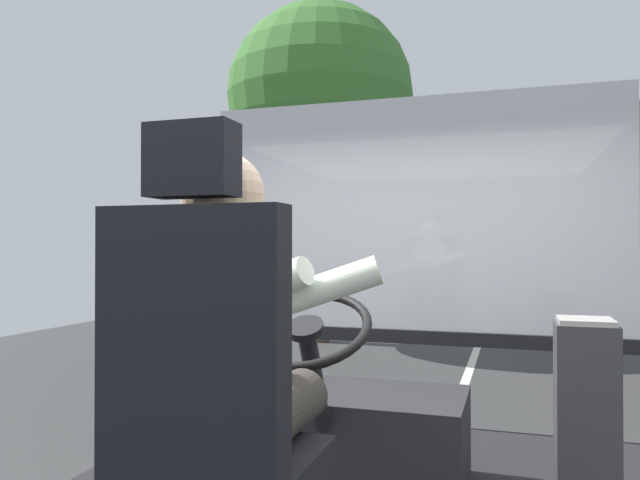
% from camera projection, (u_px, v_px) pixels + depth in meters
% --- Properties ---
extents(ground, '(18.00, 44.00, 0.06)m').
position_uv_depth(ground, '(477.00, 350.00, 10.42)').
color(ground, '#323232').
extents(driver_seat, '(0.48, 0.48, 1.35)m').
position_uv_depth(driver_seat, '(212.00, 427.00, 1.54)').
color(driver_seat, black).
rests_on(driver_seat, bus_floor).
extents(bus_driver, '(0.76, 0.55, 0.81)m').
position_uv_depth(bus_driver, '(232.00, 341.00, 1.66)').
color(bus_driver, '#332D28').
rests_on(bus_driver, driver_seat).
extents(steering_console, '(1.10, 1.01, 0.87)m').
position_uv_depth(steering_console, '(340.00, 431.00, 2.69)').
color(steering_console, black).
rests_on(steering_console, bus_floor).
extents(fare_box, '(0.23, 0.25, 0.76)m').
position_uv_depth(fare_box, '(586.00, 412.00, 2.43)').
color(fare_box, '#333338').
rests_on(fare_box, bus_floor).
extents(windshield_panel, '(2.50, 0.08, 1.48)m').
position_uv_depth(windshield_panel, '(408.00, 247.00, 3.61)').
color(windshield_panel, silver).
extents(street_tree, '(3.49, 3.49, 6.34)m').
position_uv_depth(street_tree, '(320.00, 99.00, 11.31)').
color(street_tree, '#4C3828').
rests_on(street_tree, ground).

